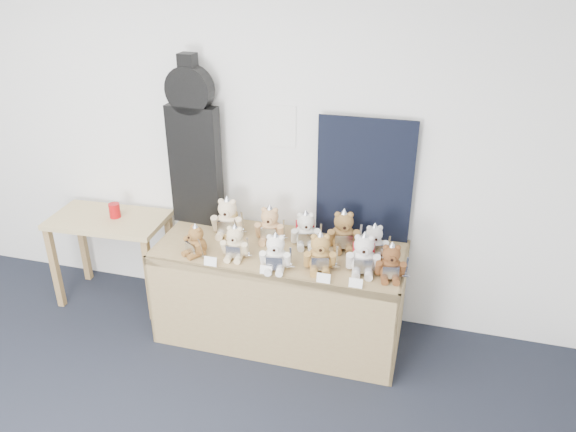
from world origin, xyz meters
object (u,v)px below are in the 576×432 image
(teddy_front_end, at_px, (391,263))
(teddy_back_far_left, at_px, (231,222))
(side_table, at_px, (110,232))
(teddy_front_centre, at_px, (276,254))
(teddy_front_left, at_px, (235,243))
(teddy_front_far_right, at_px, (363,255))
(teddy_back_centre_right, at_px, (306,231))
(teddy_back_centre_left, at_px, (270,225))
(teddy_back_left, at_px, (228,218))
(teddy_back_right, at_px, (343,232))
(display_table, at_px, (277,273))
(teddy_front_far_left, at_px, (196,242))
(guitar_case, at_px, (194,144))
(teddy_front_right, at_px, (320,254))
(red_cup, at_px, (115,211))
(teddy_back_end, at_px, (374,242))

(teddy_front_end, bearing_deg, teddy_back_far_left, 156.67)
(side_table, distance_m, teddy_front_centre, 1.50)
(teddy_front_left, distance_m, teddy_front_far_right, 0.85)
(teddy_front_centre, distance_m, teddy_back_far_left, 0.59)
(teddy_back_centre_right, bearing_deg, teddy_back_centre_left, 163.07)
(teddy_back_left, bearing_deg, teddy_back_right, -5.24)
(display_table, xyz_separation_m, teddy_front_far_left, (-0.52, -0.15, 0.25))
(display_table, height_order, teddy_back_left, teddy_back_left)
(teddy_front_end, height_order, teddy_back_left, teddy_back_left)
(side_table, xyz_separation_m, guitar_case, (0.69, 0.16, 0.72))
(teddy_back_left, distance_m, teddy_back_centre_left, 0.32)
(side_table, height_order, teddy_front_far_right, teddy_front_far_right)
(teddy_front_left, distance_m, teddy_front_right, 0.58)
(red_cup, relative_size, teddy_front_far_left, 0.46)
(side_table, relative_size, teddy_front_centre, 3.21)
(teddy_front_end, bearing_deg, teddy_back_centre_right, 146.68)
(red_cup, bearing_deg, teddy_back_centre_left, -0.33)
(teddy_front_left, distance_m, teddy_front_centre, 0.31)
(teddy_front_far_left, height_order, teddy_front_right, teddy_front_right)
(teddy_front_right, relative_size, teddy_back_centre_left, 1.00)
(display_table, height_order, teddy_back_centre_left, teddy_back_centre_left)
(display_table, xyz_separation_m, teddy_back_end, (0.63, 0.14, 0.26))
(teddy_back_centre_left, bearing_deg, side_table, 173.79)
(teddy_back_end, bearing_deg, teddy_front_right, -159.09)
(teddy_front_end, xyz_separation_m, teddy_back_right, (-0.36, 0.30, 0.02))
(side_table, bearing_deg, teddy_back_left, -2.03)
(teddy_back_far_left, bearing_deg, red_cup, -151.71)
(teddy_front_right, bearing_deg, teddy_front_end, -11.08)
(display_table, xyz_separation_m, teddy_front_end, (0.77, -0.10, 0.26))
(teddy_front_far_left, bearing_deg, guitar_case, 141.02)
(side_table, xyz_separation_m, teddy_front_far_right, (1.99, -0.23, 0.23))
(teddy_front_left, xyz_separation_m, teddy_back_far_left, (-0.15, 0.31, -0.01))
(teddy_front_right, bearing_deg, teddy_back_end, 26.42)
(teddy_front_end, height_order, teddy_back_far_left, teddy_front_end)
(teddy_front_left, relative_size, teddy_back_left, 0.83)
(teddy_front_far_left, xyz_separation_m, teddy_front_far_right, (1.12, 0.08, 0.02))
(teddy_front_right, height_order, teddy_front_far_right, teddy_front_far_right)
(red_cup, xyz_separation_m, teddy_front_far_right, (1.94, -0.25, 0.05))
(teddy_front_end, xyz_separation_m, teddy_back_end, (-0.14, 0.24, -0.00))
(teddy_back_far_left, bearing_deg, teddy_back_right, 28.61)
(teddy_back_left, relative_size, teddy_back_end, 1.21)
(display_table, bearing_deg, teddy_front_centre, -76.48)
(teddy_front_far_left, distance_m, teddy_back_left, 0.34)
(teddy_front_left, bearing_deg, teddy_back_end, 11.52)
(red_cup, bearing_deg, side_table, -158.31)
(teddy_front_centre, relative_size, teddy_back_right, 0.90)
(teddy_back_right, xyz_separation_m, teddy_back_end, (0.22, -0.06, -0.02))
(guitar_case, bearing_deg, teddy_front_centre, -30.64)
(teddy_back_end, xyz_separation_m, teddy_back_far_left, (-1.04, 0.05, -0.01))
(teddy_front_far_left, bearing_deg, teddy_front_centre, 26.27)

